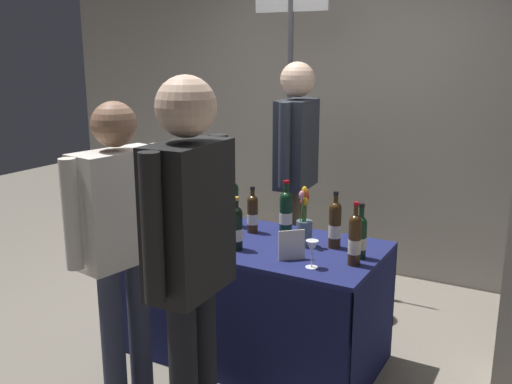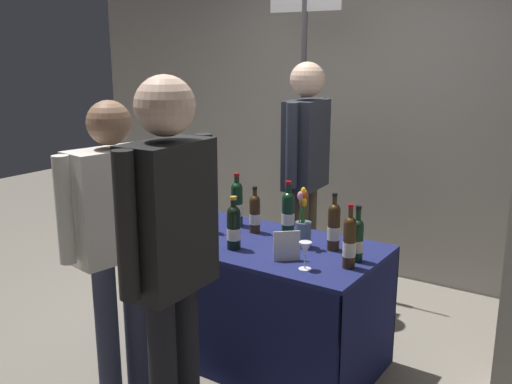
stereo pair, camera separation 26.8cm
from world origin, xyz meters
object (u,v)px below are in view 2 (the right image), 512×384
(featured_wine_bottle, at_px, (161,214))
(vendor_presenter, at_px, (306,162))
(taster_foreground_right, at_px, (115,227))
(booth_signpost, at_px, (303,102))
(tasting_table, at_px, (256,276))
(flower_vase, at_px, (303,227))
(wine_glass_near_vendor, at_px, (305,249))
(display_bottle_0, at_px, (334,226))

(featured_wine_bottle, bearing_deg, vendor_presenter, 69.40)
(taster_foreground_right, height_order, booth_signpost, booth_signpost)
(tasting_table, bearing_deg, flower_vase, 12.14)
(wine_glass_near_vendor, height_order, booth_signpost, booth_signpost)
(flower_vase, bearing_deg, booth_signpost, 119.66)
(tasting_table, relative_size, taster_foreground_right, 0.92)
(taster_foreground_right, bearing_deg, tasting_table, -15.20)
(featured_wine_bottle, bearing_deg, booth_signpost, 83.05)
(wine_glass_near_vendor, distance_m, flower_vase, 0.35)
(featured_wine_bottle, xyz_separation_m, booth_signpost, (0.17, 1.43, 0.59))
(wine_glass_near_vendor, bearing_deg, flower_vase, 120.88)
(booth_signpost, bearing_deg, featured_wine_bottle, -96.95)
(wine_glass_near_vendor, height_order, vendor_presenter, vendor_presenter)
(tasting_table, bearing_deg, featured_wine_bottle, -157.15)
(taster_foreground_right, xyz_separation_m, booth_signpost, (-0.01, 1.97, 0.50))
(wine_glass_near_vendor, distance_m, vendor_presenter, 1.26)
(tasting_table, height_order, display_bottle_0, display_bottle_0)
(wine_glass_near_vendor, relative_size, taster_foreground_right, 0.09)
(wine_glass_near_vendor, xyz_separation_m, vendor_presenter, (-0.60, 1.08, 0.22))
(featured_wine_bottle, relative_size, vendor_presenter, 0.18)
(display_bottle_0, distance_m, booth_signpost, 1.48)
(display_bottle_0, distance_m, flower_vase, 0.18)
(display_bottle_0, bearing_deg, flower_vase, -162.45)
(featured_wine_bottle, relative_size, display_bottle_0, 0.98)
(booth_signpost, bearing_deg, tasting_table, -73.06)
(wine_glass_near_vendor, height_order, flower_vase, flower_vase)
(featured_wine_bottle, height_order, booth_signpost, booth_signpost)
(display_bottle_0, xyz_separation_m, taster_foreground_right, (-0.81, -0.88, 0.08))
(booth_signpost, bearing_deg, taster_foreground_right, -89.66)
(featured_wine_bottle, xyz_separation_m, flower_vase, (0.83, 0.29, -0.01))
(flower_vase, bearing_deg, vendor_presenter, 118.24)
(taster_foreground_right, bearing_deg, featured_wine_bottle, 28.91)
(vendor_presenter, height_order, booth_signpost, booth_signpost)
(display_bottle_0, xyz_separation_m, flower_vase, (-0.17, -0.05, -0.02))
(flower_vase, height_order, vendor_presenter, vendor_presenter)
(wine_glass_near_vendor, bearing_deg, tasting_table, 152.91)
(display_bottle_0, bearing_deg, taster_foreground_right, -132.58)
(featured_wine_bottle, height_order, display_bottle_0, display_bottle_0)
(featured_wine_bottle, bearing_deg, wine_glass_near_vendor, -0.47)
(vendor_presenter, height_order, taster_foreground_right, vendor_presenter)
(display_bottle_0, bearing_deg, featured_wine_bottle, -160.98)
(featured_wine_bottle, distance_m, taster_foreground_right, 0.57)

